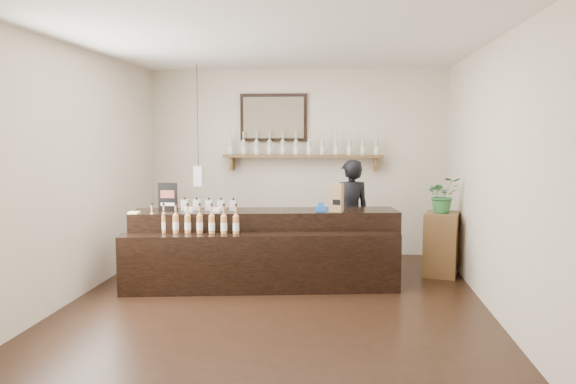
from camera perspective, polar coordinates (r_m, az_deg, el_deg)
The scene contains 10 objects.
ground at distance 6.37m, azimuth -1.06°, elevation -10.86°, with size 5.00×5.00×0.00m, color black.
room_shell at distance 6.09m, azimuth -1.09°, elevation 4.66°, with size 5.00×5.00×5.00m.
back_wall_decor at distance 8.47m, azimuth -0.19°, elevation 5.39°, with size 2.66×0.96×1.69m.
counter at distance 6.85m, azimuth -2.50°, elevation -5.97°, with size 3.28×1.33×1.06m.
promo_sign at distance 7.04m, azimuth -12.12°, elevation -0.44°, with size 0.24×0.02×0.34m.
paper_bag at distance 6.76m, azimuth 4.96°, elevation -0.59°, with size 0.18×0.16×0.34m.
tape_dispenser at distance 6.79m, azimuth 3.37°, elevation -1.62°, with size 0.13×0.05×0.11m.
side_cabinet at distance 7.62m, azimuth 15.32°, elevation -5.08°, with size 0.54×0.65×0.82m.
potted_plant at distance 7.53m, azimuth 15.46°, elevation -0.28°, with size 0.42×0.36×0.46m, color #2D7137.
shopkeeper at distance 7.67m, azimuth 6.34°, elevation -1.54°, with size 0.62×0.40×1.69m, color black.
Camera 1 is at (0.72, -6.05, 1.85)m, focal length 35.00 mm.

